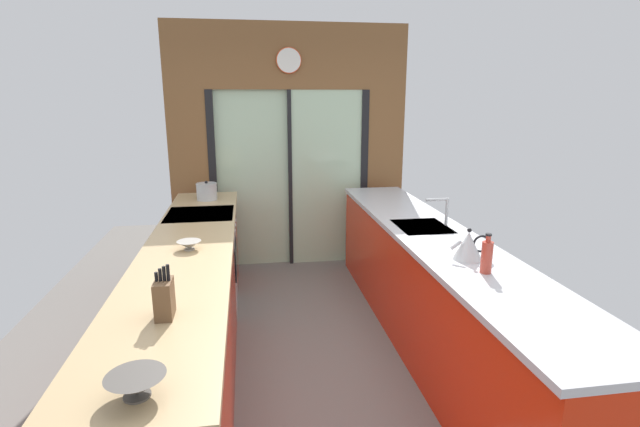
% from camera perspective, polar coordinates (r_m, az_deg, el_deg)
% --- Properties ---
extents(ground_plane, '(5.04, 7.60, 0.02)m').
position_cam_1_polar(ground_plane, '(4.06, -0.97, -14.61)').
color(ground_plane, slate).
extents(back_wall_unit, '(2.64, 0.12, 2.70)m').
position_cam_1_polar(back_wall_unit, '(5.37, -3.71, 9.60)').
color(back_wall_unit, brown).
rests_on(back_wall_unit, ground_plane).
extents(left_counter_run, '(0.62, 3.80, 0.92)m').
position_cam_1_polar(left_counter_run, '(3.43, -15.46, -11.97)').
color(left_counter_run, red).
rests_on(left_counter_run, ground_plane).
extents(right_counter_run, '(0.62, 3.80, 0.92)m').
position_cam_1_polar(right_counter_run, '(3.82, 13.47, -9.10)').
color(right_counter_run, red).
rests_on(right_counter_run, ground_plane).
extents(sink_faucet, '(0.19, 0.02, 0.23)m').
position_cam_1_polar(sink_faucet, '(3.90, 14.58, 0.78)').
color(sink_faucet, '#B7BABC').
rests_on(sink_faucet, right_counter_run).
extents(oven_range, '(0.60, 0.60, 0.92)m').
position_cam_1_polar(oven_range, '(4.46, -13.88, -5.81)').
color(oven_range, '#B7BABC').
rests_on(oven_range, ground_plane).
extents(mixing_bowl_near, '(0.21, 0.21, 0.08)m').
position_cam_1_polar(mixing_bowl_near, '(1.86, -21.27, -18.74)').
color(mixing_bowl_near, '#514C47').
rests_on(mixing_bowl_near, left_counter_run).
extents(mixing_bowl_far, '(0.16, 0.16, 0.06)m').
position_cam_1_polar(mixing_bowl_far, '(3.33, -15.49, -3.67)').
color(mixing_bowl_far, gray).
rests_on(mixing_bowl_far, left_counter_run).
extents(knife_block, '(0.08, 0.14, 0.26)m').
position_cam_1_polar(knife_block, '(2.37, -18.26, -9.65)').
color(knife_block, brown).
rests_on(knife_block, left_counter_run).
extents(stock_pot, '(0.21, 0.21, 0.19)m').
position_cam_1_polar(stock_pot, '(4.87, -13.49, 2.60)').
color(stock_pot, '#B7BABC').
rests_on(stock_pot, left_counter_run).
extents(kettle, '(0.27, 0.18, 0.21)m').
position_cam_1_polar(kettle, '(3.16, 17.46, -3.72)').
color(kettle, '#B7BABC').
rests_on(kettle, right_counter_run).
extents(soap_bottle, '(0.07, 0.07, 0.24)m').
position_cam_1_polar(soap_bottle, '(2.95, 19.45, -4.89)').
color(soap_bottle, '#B23D2D').
rests_on(soap_bottle, right_counter_run).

